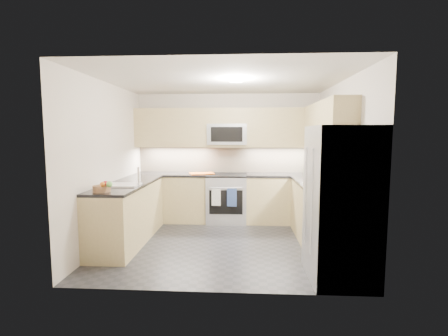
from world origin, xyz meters
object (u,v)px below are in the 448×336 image
utensil_bowl (312,170)px  fruit_basket (102,189)px  microwave (227,134)px  refrigerator (340,203)px  gas_range (227,198)px  cutting_board (202,173)px

utensil_bowl → fruit_basket: utensil_bowl is taller
microwave → refrigerator: microwave is taller
gas_range → utensil_bowl: size_ratio=3.21×
refrigerator → cutting_board: 3.10m
microwave → cutting_board: (-0.49, -0.13, -0.75)m
gas_range → utensil_bowl: 1.74m
utensil_bowl → microwave: bearing=178.2°
utensil_bowl → refrigerator: bearing=-94.4°
gas_range → microwave: size_ratio=1.20×
gas_range → microwave: bearing=90.0°
gas_range → cutting_board: size_ratio=2.01×
gas_range → refrigerator: bearing=-59.1°
microwave → utensil_bowl: 1.78m
utensil_bowl → fruit_basket: bearing=-146.4°
refrigerator → cutting_board: size_ratio=3.98×
microwave → cutting_board: microwave is taller
microwave → gas_range: bearing=-90.0°
microwave → fruit_basket: 2.78m
microwave → fruit_basket: size_ratio=3.30×
gas_range → cutting_board: 0.69m
gas_range → cutting_board: cutting_board is taller
utensil_bowl → cutting_board: utensil_bowl is taller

